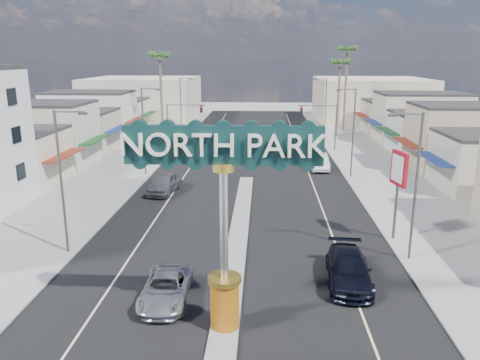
# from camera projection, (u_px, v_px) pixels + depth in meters

# --- Properties ---
(ground) EXTENTS (160.00, 160.00, 0.00)m
(ground) POSITION_uv_depth(u_px,v_px,m) (247.00, 176.00, 48.35)
(ground) COLOR gray
(ground) RESTS_ON ground
(road) EXTENTS (20.00, 120.00, 0.01)m
(road) POSITION_uv_depth(u_px,v_px,m) (247.00, 176.00, 48.35)
(road) COLOR black
(road) RESTS_ON ground
(median_island) EXTENTS (1.30, 30.00, 0.16)m
(median_island) POSITION_uv_depth(u_px,v_px,m) (239.00, 232.00, 32.89)
(median_island) COLOR gray
(median_island) RESTS_ON ground
(sidewalk_left) EXTENTS (8.00, 120.00, 0.12)m
(sidewalk_left) POSITION_uv_depth(u_px,v_px,m) (114.00, 174.00, 49.02)
(sidewalk_left) COLOR gray
(sidewalk_left) RESTS_ON ground
(sidewalk_right) EXTENTS (8.00, 120.00, 0.12)m
(sidewalk_right) POSITION_uv_depth(u_px,v_px,m) (384.00, 178.00, 47.65)
(sidewalk_right) COLOR gray
(sidewalk_right) RESTS_ON ground
(storefront_row_left) EXTENTS (12.00, 42.00, 6.00)m
(storefront_row_left) POSITION_uv_depth(u_px,v_px,m) (68.00, 127.00, 61.31)
(storefront_row_left) COLOR beige
(storefront_row_left) RESTS_ON ground
(storefront_row_right) EXTENTS (12.00, 42.00, 6.00)m
(storefront_row_right) POSITION_uv_depth(u_px,v_px,m) (441.00, 130.00, 58.96)
(storefront_row_right) COLOR #B7B29E
(storefront_row_right) RESTS_ON ground
(backdrop_far_left) EXTENTS (20.00, 20.00, 8.00)m
(backdrop_far_left) POSITION_uv_depth(u_px,v_px,m) (144.00, 98.00, 91.85)
(backdrop_far_left) COLOR #B7B29E
(backdrop_far_left) RESTS_ON ground
(backdrop_far_right) EXTENTS (20.00, 20.00, 8.00)m
(backdrop_far_right) POSITION_uv_depth(u_px,v_px,m) (370.00, 99.00, 89.69)
(backdrop_far_right) COLOR beige
(backdrop_far_right) RESTS_ON ground
(gateway_sign) EXTENTS (8.20, 1.50, 9.15)m
(gateway_sign) POSITION_uv_depth(u_px,v_px,m) (224.00, 205.00, 19.78)
(gateway_sign) COLOR #B24F0D
(gateway_sign) RESTS_ON median_island
(traffic_signal_left) EXTENTS (5.09, 0.45, 6.00)m
(traffic_signal_left) POSITION_uv_depth(u_px,v_px,m) (181.00, 117.00, 61.22)
(traffic_signal_left) COLOR #47474C
(traffic_signal_left) RESTS_ON ground
(traffic_signal_right) EXTENTS (5.09, 0.45, 6.00)m
(traffic_signal_right) POSITION_uv_depth(u_px,v_px,m) (322.00, 118.00, 60.32)
(traffic_signal_right) COLOR #47474C
(traffic_signal_right) RESTS_ON ground
(streetlight_l_near) EXTENTS (2.03, 0.22, 9.00)m
(streetlight_l_near) POSITION_uv_depth(u_px,v_px,m) (63.00, 175.00, 28.26)
(streetlight_l_near) COLOR #47474C
(streetlight_l_near) RESTS_ON ground
(streetlight_l_mid) EXTENTS (2.03, 0.22, 9.00)m
(streetlight_l_mid) POSITION_uv_depth(u_px,v_px,m) (145.00, 127.00, 47.57)
(streetlight_l_mid) COLOR #47474C
(streetlight_l_mid) RESTS_ON ground
(streetlight_l_far) EXTENTS (2.03, 0.22, 9.00)m
(streetlight_l_far) POSITION_uv_depth(u_px,v_px,m) (182.00, 105.00, 68.80)
(streetlight_l_far) COLOR #47474C
(streetlight_l_far) RESTS_ON ground
(streetlight_r_near) EXTENTS (2.03, 0.22, 9.00)m
(streetlight_r_near) POSITION_uv_depth(u_px,v_px,m) (414.00, 180.00, 27.24)
(streetlight_r_near) COLOR #47474C
(streetlight_r_near) RESTS_ON ground
(streetlight_r_mid) EXTENTS (2.03, 0.22, 9.00)m
(streetlight_r_mid) POSITION_uv_depth(u_px,v_px,m) (352.00, 128.00, 46.54)
(streetlight_r_mid) COLOR #47474C
(streetlight_r_mid) RESTS_ON ground
(streetlight_r_far) EXTENTS (2.03, 0.22, 9.00)m
(streetlight_r_far) POSITION_uv_depth(u_px,v_px,m) (324.00, 106.00, 67.78)
(streetlight_r_far) COLOR #47474C
(streetlight_r_far) RESTS_ON ground
(palm_left_far) EXTENTS (2.60, 2.60, 13.10)m
(palm_left_far) POSITION_uv_depth(u_px,v_px,m) (160.00, 60.00, 65.35)
(palm_left_far) COLOR brown
(palm_left_far) RESTS_ON ground
(palm_right_mid) EXTENTS (2.60, 2.60, 12.10)m
(palm_right_mid) POSITION_uv_depth(u_px,v_px,m) (340.00, 66.00, 70.10)
(palm_right_mid) COLOR brown
(palm_right_mid) RESTS_ON ground
(palm_right_far) EXTENTS (2.60, 2.60, 14.10)m
(palm_right_far) POSITION_uv_depth(u_px,v_px,m) (347.00, 54.00, 75.33)
(palm_right_far) COLOR brown
(palm_right_far) RESTS_ON ground
(suv_left) EXTENTS (2.46, 5.05, 1.38)m
(suv_left) POSITION_uv_depth(u_px,v_px,m) (166.00, 288.00, 23.60)
(suv_left) COLOR #AEADB2
(suv_left) RESTS_ON ground
(suv_right) EXTENTS (2.66, 5.73, 1.62)m
(suv_right) POSITION_uv_depth(u_px,v_px,m) (349.00, 269.00, 25.44)
(suv_right) COLOR black
(suv_right) RESTS_ON ground
(car_parked_left) EXTENTS (2.72, 5.39, 1.76)m
(car_parked_left) POSITION_uv_depth(u_px,v_px,m) (165.00, 183.00, 42.37)
(car_parked_left) COLOR slate
(car_parked_left) RESTS_ON ground
(car_parked_right) EXTENTS (1.90, 5.19, 1.70)m
(car_parked_right) POSITION_uv_depth(u_px,v_px,m) (319.00, 162.00, 51.28)
(car_parked_right) COLOR white
(car_parked_right) RESTS_ON ground
(bank_pylon_sign) EXTENTS (0.61, 1.87, 5.96)m
(bank_pylon_sign) POSITION_uv_depth(u_px,v_px,m) (399.00, 174.00, 30.48)
(bank_pylon_sign) COLOR #47474C
(bank_pylon_sign) RESTS_ON sidewalk_right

